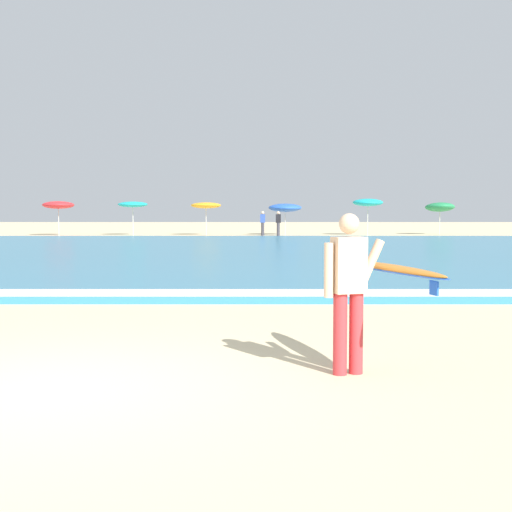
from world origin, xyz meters
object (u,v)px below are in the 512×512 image
beach_umbrella_0 (59,205)px  beach_umbrella_1 (134,204)px  beachgoer_near_row_left (263,223)px  beach_umbrella_3 (286,208)px  beach_umbrella_5 (441,207)px  beachgoer_near_row_mid (279,223)px  surfer_with_board (368,279)px  beach_umbrella_4 (369,202)px  beach_umbrella_2 (207,205)px

beach_umbrella_0 → beach_umbrella_1: size_ratio=1.01×
beachgoer_near_row_left → beach_umbrella_0: bearing=-180.0°
beach_umbrella_3 → beachgoer_near_row_left: beach_umbrella_3 is taller
beach_umbrella_0 → beachgoer_near_row_left: 13.25m
beach_umbrella_1 → beachgoer_near_row_left: bearing=-3.0°
beach_umbrella_1 → beach_umbrella_5: beach_umbrella_5 is taller
beachgoer_near_row_mid → surfer_with_board: bearing=-90.4°
beach_umbrella_3 → beach_umbrella_1: bearing=-177.1°
surfer_with_board → beachgoer_near_row_left: surfer_with_board is taller
beach_umbrella_4 → beach_umbrella_1: bearing=-179.5°
beach_umbrella_3 → beach_umbrella_2: bearing=-175.2°
surfer_with_board → beach_umbrella_0: (-13.96, 36.99, 0.95)m
beach_umbrella_0 → beach_umbrella_5: 25.17m
beach_umbrella_0 → beach_umbrella_5: size_ratio=1.00×
beach_umbrella_5 → beach_umbrella_1: bearing=-176.4°
beach_umbrella_3 → beach_umbrella_4: bearing=-4.1°
surfer_with_board → beach_umbrella_0: beach_umbrella_0 is taller
beach_umbrella_2 → beach_umbrella_0: bearing=-176.9°
beach_umbrella_1 → beachgoer_near_row_left: (8.47, -0.44, -1.17)m
beach_umbrella_3 → beachgoer_near_row_left: (-1.49, -0.95, -0.95)m
beach_umbrella_4 → beachgoer_near_row_mid: bearing=-170.5°
beach_umbrella_2 → beach_umbrella_5: (15.61, 1.21, -0.11)m
beach_umbrella_0 → beach_umbrella_3: bearing=3.7°
beachgoer_near_row_mid → beach_umbrella_0: bearing=178.3°
surfer_with_board → beach_umbrella_4: bearing=80.7°
beachgoer_near_row_left → beachgoer_near_row_mid: same height
beach_umbrella_0 → beach_umbrella_2: size_ratio=1.03×
beach_umbrella_3 → beach_umbrella_5: 10.45m
beach_umbrella_1 → beachgoer_near_row_left: beach_umbrella_1 is taller
beachgoer_near_row_mid → beach_umbrella_2: bearing=168.8°
beach_umbrella_5 → beachgoer_near_row_left: size_ratio=1.41×
beach_umbrella_2 → surfer_with_board: bearing=-83.2°
surfer_with_board → beach_umbrella_5: beach_umbrella_5 is taller
beachgoer_near_row_mid → beachgoer_near_row_left: bearing=157.0°
beach_umbrella_0 → beach_umbrella_4: 20.09m
beach_umbrella_2 → beachgoer_near_row_mid: bearing=-11.2°
beach_umbrella_2 → beach_umbrella_4: size_ratio=0.90×
beach_umbrella_2 → beach_umbrella_5: 15.66m
beach_umbrella_5 → beachgoer_near_row_mid: 11.17m
beach_umbrella_0 → beach_umbrella_3: 14.72m
surfer_with_board → beach_umbrella_5: size_ratio=1.02×
beach_umbrella_1 → beach_umbrella_5: size_ratio=0.99×
beachgoer_near_row_left → beachgoer_near_row_mid: (1.00, -0.42, 0.00)m
surfer_with_board → beach_umbrella_2: (-4.46, 37.50, 0.93)m
beach_umbrella_0 → beach_umbrella_5: bearing=3.9°
beach_umbrella_0 → beach_umbrella_2: bearing=3.1°
beachgoer_near_row_left → beach_umbrella_3: bearing=32.5°
beach_umbrella_4 → beach_umbrella_5: size_ratio=1.08×
beach_umbrella_5 → beachgoer_near_row_mid: bearing=-168.9°
beachgoer_near_row_left → beachgoer_near_row_mid: size_ratio=1.00×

